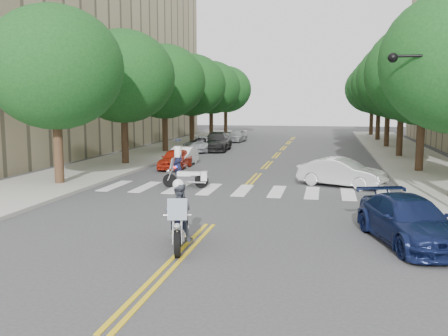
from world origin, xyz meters
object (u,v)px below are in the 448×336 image
(motorcycle_police, at_px, (179,217))
(motorcycle_parked, at_px, (190,177))
(officer_standing, at_px, (178,164))
(sedan_blue, at_px, (409,221))
(convertible, at_px, (341,173))

(motorcycle_police, bearing_deg, motorcycle_parked, -90.44)
(motorcycle_parked, bearing_deg, officer_standing, 27.39)
(sedan_blue, bearing_deg, convertible, 83.68)
(motorcycle_police, bearing_deg, convertible, -126.94)
(motorcycle_parked, xyz_separation_m, convertible, (6.95, 1.76, 0.19))
(motorcycle_parked, bearing_deg, sedan_blue, -136.48)
(officer_standing, height_order, convertible, officer_standing)
(officer_standing, distance_m, convertible, 8.05)
(sedan_blue, bearing_deg, officer_standing, 119.57)
(convertible, xyz_separation_m, sedan_blue, (1.61, -9.48, -0.02))
(motorcycle_police, bearing_deg, officer_standing, -87.28)
(officer_standing, bearing_deg, motorcycle_parked, -23.96)
(motorcycle_police, relative_size, sedan_blue, 0.51)
(motorcycle_police, xyz_separation_m, motorcycle_parked, (-2.30, 9.36, -0.36))
(motorcycle_police, relative_size, motorcycle_parked, 1.07)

